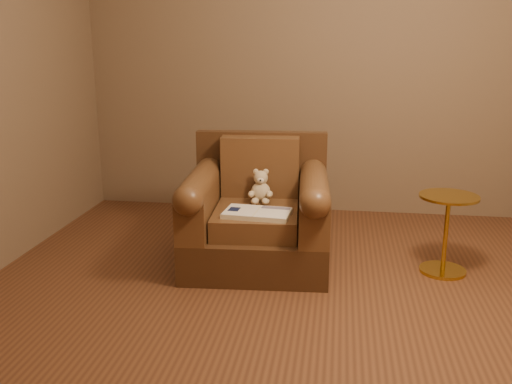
# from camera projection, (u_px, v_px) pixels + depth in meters

# --- Properties ---
(floor) EXTENTS (4.00, 4.00, 0.00)m
(floor) POSITION_uv_depth(u_px,v_px,m) (299.00, 311.00, 3.19)
(floor) COLOR brown
(floor) RESTS_ON ground
(armchair) EXTENTS (0.99, 0.94, 0.84)m
(armchair) POSITION_uv_depth(u_px,v_px,m) (258.00, 216.00, 3.84)
(armchair) COLOR #422816
(armchair) RESTS_ON floor
(teddy_bear) EXTENTS (0.17, 0.19, 0.23)m
(teddy_bear) POSITION_uv_depth(u_px,v_px,m) (261.00, 189.00, 3.87)
(teddy_bear) COLOR #CAB38E
(teddy_bear) RESTS_ON armchair
(guidebook) EXTENTS (0.43, 0.28, 0.03)m
(guidebook) POSITION_uv_depth(u_px,v_px,m) (257.00, 213.00, 3.58)
(guidebook) COLOR beige
(guidebook) RESTS_ON armchair
(side_table) EXTENTS (0.37, 0.37, 0.52)m
(side_table) POSITION_uv_depth(u_px,v_px,m) (446.00, 231.00, 3.66)
(side_table) COLOR gold
(side_table) RESTS_ON floor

